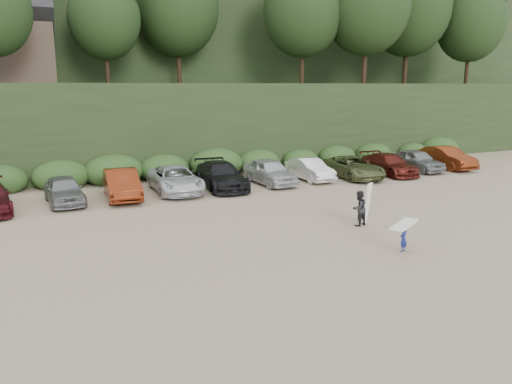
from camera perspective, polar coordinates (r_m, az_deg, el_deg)
ground at (r=20.28m, az=7.65°, el=-4.81°), size 120.00×120.00×0.00m
hillside_backdrop at (r=53.44m, az=-14.72°, el=17.47°), size 90.00×41.50×28.00m
parked_cars at (r=28.07m, az=-7.24°, el=1.48°), size 39.57×5.88×1.65m
child_surfer at (r=18.64m, az=16.55°, el=-4.44°), size 1.75×1.31×1.05m
adult_surfer at (r=21.60m, az=11.76°, el=-1.79°), size 1.25×0.75×1.79m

